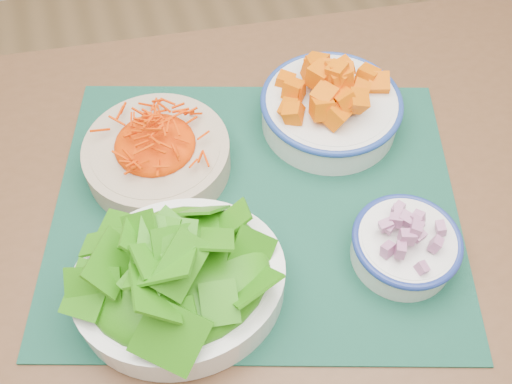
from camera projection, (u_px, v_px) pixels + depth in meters
table at (273, 228)px, 0.97m from camera, size 1.33×0.97×0.75m
placemat at (256, 204)px, 0.88m from camera, size 0.74×0.67×0.00m
carrot_bowl at (156, 150)px, 0.88m from camera, size 0.27×0.27×0.09m
squash_bowl at (332, 102)px, 0.93m from camera, size 0.26×0.26×0.11m
lettuce_bowl at (178, 274)px, 0.74m from camera, size 0.29×0.25×0.13m
onion_bowl at (406, 243)px, 0.79m from camera, size 0.17×0.17×0.08m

